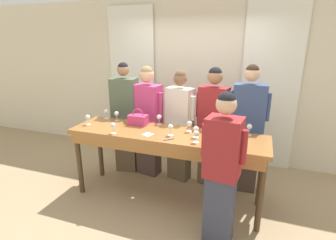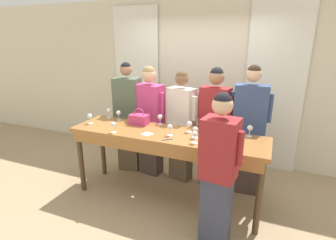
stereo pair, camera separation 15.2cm
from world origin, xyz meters
TOP-DOWN VIEW (x-y plane):
  - ground_plane at (0.00, 0.00)m, footprint 18.00×18.00m
  - wall_back at (0.00, 1.57)m, footprint 12.00×0.06m
  - curtain_panel_left at (-1.23, 1.51)m, footprint 0.90×0.03m
  - curtain_panel_right at (1.23, 1.51)m, footprint 0.90×0.03m
  - tasting_bar at (0.00, -0.02)m, footprint 2.56×0.67m
  - wine_bottle at (0.70, 0.16)m, footprint 0.07×0.07m
  - handbag at (-0.48, 0.17)m, footprint 0.26×0.16m
  - wine_glass_front_left at (-1.14, -0.06)m, footprint 0.07×0.07m
  - wine_glass_front_mid at (1.00, 0.26)m, footprint 0.07×0.07m
  - wine_glass_front_right at (0.09, -0.08)m, footprint 0.07×0.07m
  - wine_glass_center_left at (0.27, 0.13)m, footprint 0.07×0.07m
  - wine_glass_center_mid at (-0.62, -0.25)m, footprint 0.07×0.07m
  - wine_glass_center_right at (0.44, -0.20)m, footprint 0.07×0.07m
  - wine_glass_back_left at (-0.21, 0.28)m, footprint 0.07×0.07m
  - wine_glass_back_mid at (-0.86, 0.24)m, footprint 0.07×0.07m
  - wine_glass_back_right at (0.40, -0.04)m, footprint 0.07×0.07m
  - wine_glass_near_host at (0.93, -0.01)m, footprint 0.07×0.07m
  - wine_glass_by_bottle at (-1.06, 0.28)m, footprint 0.07×0.07m
  - napkin at (-0.20, -0.15)m, footprint 0.15×0.15m
  - pen at (0.11, -0.23)m, footprint 0.11×0.10m
  - guest_olive_jacket at (-0.91, 0.59)m, footprint 0.51×0.33m
  - guest_pink_top at (-0.52, 0.59)m, footprint 0.53×0.31m
  - guest_cream_sweater at (0.00, 0.59)m, footprint 0.50×0.30m
  - guest_striped_shirt at (0.49, 0.59)m, footprint 0.52×0.28m
  - guest_navy_coat at (0.97, 0.59)m, footprint 0.54×0.24m
  - host_pouring at (0.80, -0.55)m, footprint 0.46×0.31m

SIDE VIEW (x-z plane):
  - ground_plane at x=0.00m, z-range 0.00..0.00m
  - host_pouring at x=0.80m, z-range 0.02..1.68m
  - tasting_bar at x=0.00m, z-range 0.38..1.35m
  - guest_cream_sweater at x=0.00m, z-range 0.03..1.73m
  - guest_pink_top at x=-0.52m, z-range 0.03..1.77m
  - guest_olive_jacket at x=-0.91m, z-range 0.01..1.79m
  - guest_striped_shirt at x=0.49m, z-range 0.04..1.81m
  - guest_navy_coat at x=0.97m, z-range 0.03..1.84m
  - napkin at x=-0.20m, z-range 0.97..0.97m
  - pen at x=0.11m, z-range 0.97..0.98m
  - handbag at x=-0.48m, z-range 0.93..1.16m
  - wine_glass_center_left at x=0.27m, z-range 1.00..1.15m
  - wine_glass_back_left at x=-0.21m, z-range 1.00..1.15m
  - wine_glass_by_bottle at x=-1.06m, z-range 1.00..1.15m
  - wine_glass_front_left at x=-1.14m, z-range 1.00..1.15m
  - wine_glass_front_mid at x=1.00m, z-range 1.00..1.15m
  - wine_glass_front_right at x=0.09m, z-range 1.00..1.15m
  - wine_glass_center_mid at x=-0.62m, z-range 1.00..1.15m
  - wine_glass_center_right at x=0.44m, z-range 1.00..1.15m
  - wine_glass_back_mid at x=-0.86m, z-range 1.00..1.15m
  - wine_glass_back_right at x=0.40m, z-range 1.00..1.15m
  - wine_glass_near_host at x=0.93m, z-range 1.00..1.15m
  - wine_bottle at x=0.70m, z-range 0.93..1.25m
  - curtain_panel_left at x=-1.23m, z-range 0.00..2.69m
  - curtain_panel_right at x=1.23m, z-range 0.00..2.69m
  - wall_back at x=0.00m, z-range 0.00..2.80m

